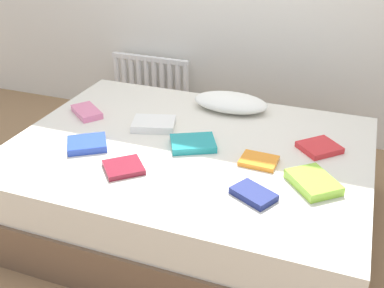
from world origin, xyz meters
name	(u,v)px	position (x,y,z in m)	size (l,w,h in m)	color
ground_plane	(189,217)	(0.00, 0.00, 0.00)	(8.00, 8.00, 0.00)	#93704C
bed	(189,183)	(0.00, 0.00, 0.25)	(2.00, 1.50, 0.50)	brown
radiator	(151,83)	(-0.80, 1.20, 0.33)	(0.68, 0.04, 0.46)	white
pillow	(231,102)	(0.08, 0.54, 0.55)	(0.48, 0.27, 0.10)	white
textbook_navy	(253,194)	(0.46, -0.37, 0.52)	(0.20, 0.13, 0.03)	navy
textbook_maroon	(124,167)	(-0.22, -0.36, 0.51)	(0.18, 0.19, 0.03)	maroon
textbook_orange	(259,161)	(0.41, -0.06, 0.51)	(0.19, 0.15, 0.03)	orange
textbook_teal	(193,143)	(0.03, -0.01, 0.52)	(0.24, 0.19, 0.04)	teal
textbook_lime	(313,182)	(0.70, -0.18, 0.52)	(0.24, 0.18, 0.05)	#8CC638
textbook_blue	(87,144)	(-0.52, -0.22, 0.52)	(0.21, 0.18, 0.04)	#2847B7
textbook_white	(154,124)	(-0.27, 0.13, 0.52)	(0.25, 0.19, 0.04)	white
textbook_red	(319,147)	(0.69, 0.19, 0.52)	(0.20, 0.18, 0.03)	red
textbook_pink	(87,112)	(-0.75, 0.15, 0.52)	(0.23, 0.13, 0.04)	pink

